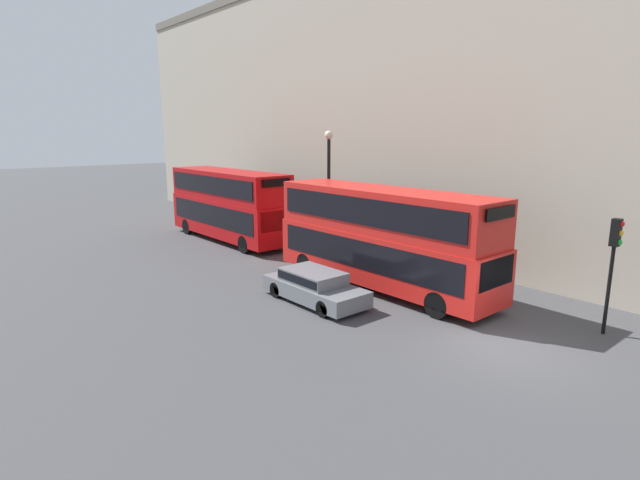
# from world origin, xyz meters

# --- Properties ---
(ground_plane) EXTENTS (200.00, 200.00, 0.00)m
(ground_plane) POSITION_xyz_m (0.00, 0.00, 0.00)
(ground_plane) COLOR #424244
(building_facade) EXTENTS (1.10, 80.00, 16.36)m
(building_facade) POSITION_xyz_m (7.00, 0.00, 8.49)
(building_facade) COLOR #B2A893
(building_facade) RESTS_ON ground
(bus_leading) EXTENTS (2.59, 10.83, 4.31)m
(bus_leading) POSITION_xyz_m (1.60, 6.80, 2.38)
(bus_leading) COLOR red
(bus_leading) RESTS_ON ground
(bus_second_in_queue) EXTENTS (2.59, 10.29, 4.33)m
(bus_second_in_queue) POSITION_xyz_m (1.60, 19.59, 2.39)
(bus_second_in_queue) COLOR #B20C0F
(bus_second_in_queue) RESTS_ON ground
(car_dark_sedan) EXTENTS (1.86, 4.61, 1.28)m
(car_dark_sedan) POSITION_xyz_m (-1.80, 7.24, 0.69)
(car_dark_sedan) COLOR slate
(car_dark_sedan) RESTS_ON ground
(traffic_light) EXTENTS (0.30, 0.36, 3.92)m
(traffic_light) POSITION_xyz_m (3.55, -1.53, 2.82)
(traffic_light) COLOR black
(traffic_light) RESTS_ON ground
(street_lamp) EXTENTS (0.44, 0.44, 6.70)m
(street_lamp) POSITION_xyz_m (3.68, 12.61, 4.12)
(street_lamp) COLOR black
(street_lamp) RESTS_ON ground
(pedestrian) EXTENTS (0.36, 0.36, 1.68)m
(pedestrian) POSITION_xyz_m (4.16, 16.11, 0.78)
(pedestrian) COLOR brown
(pedestrian) RESTS_ON ground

